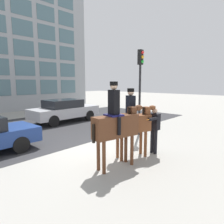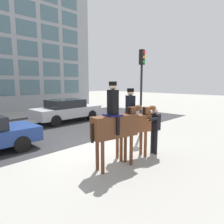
{
  "view_description": "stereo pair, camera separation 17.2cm",
  "coord_description": "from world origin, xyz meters",
  "views": [
    {
      "loc": [
        -5.07,
        -6.11,
        2.69
      ],
      "look_at": [
        0.28,
        -1.23,
        1.61
      ],
      "focal_mm": 32.0,
      "sensor_mm": 36.0,
      "label": 1
    },
    {
      "loc": [
        -4.95,
        -6.23,
        2.69
      ],
      "look_at": [
        0.28,
        -1.23,
        1.61
      ],
      "focal_mm": 32.0,
      "sensor_mm": 36.0,
      "label": 2
    }
  ],
  "objects": [
    {
      "name": "ground_plane",
      "position": [
        0.0,
        0.0,
        0.0
      ],
      "size": [
        80.0,
        80.0,
        0.0
      ],
      "primitive_type": "plane",
      "color": "#9E9B93"
    },
    {
      "name": "mounted_horse_companion",
      "position": [
        0.54,
        -1.98,
        1.3
      ],
      "size": [
        1.67,
        0.94,
        2.48
      ],
      "rotation": [
        0.0,
        0.0,
        -0.4
      ],
      "color": "brown",
      "rests_on": "ground_plane"
    },
    {
      "name": "road_surface",
      "position": [
        0.0,
        4.75,
        0.0
      ],
      "size": [
        21.78,
        8.5,
        0.01
      ],
      "color": "#2D2D30",
      "rests_on": "ground_plane"
    },
    {
      "name": "mounted_horse_lead",
      "position": [
        -0.5,
        -2.13,
        1.4
      ],
      "size": [
        1.94,
        0.73,
        2.71
      ],
      "rotation": [
        0.0,
        0.0,
        -0.2
      ],
      "color": "#59331E",
      "rests_on": "ground_plane"
    },
    {
      "name": "street_car_far_lane",
      "position": [
        2.7,
        5.38,
        0.81
      ],
      "size": [
        4.62,
        2.0,
        1.53
      ],
      "color": "#B7B7BC",
      "rests_on": "ground_plane"
    },
    {
      "name": "traffic_light",
      "position": [
        3.29,
        -0.39,
        2.84
      ],
      "size": [
        0.24,
        0.29,
        4.26
      ],
      "color": "black",
      "rests_on": "ground_plane"
    },
    {
      "name": "pedestrian_bystander",
      "position": [
        1.41,
        -2.35,
        1.03
      ],
      "size": [
        0.86,
        0.43,
        1.74
      ],
      "rotation": [
        0.0,
        0.0,
        3.03
      ],
      "color": "black",
      "rests_on": "ground_plane"
    }
  ]
}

